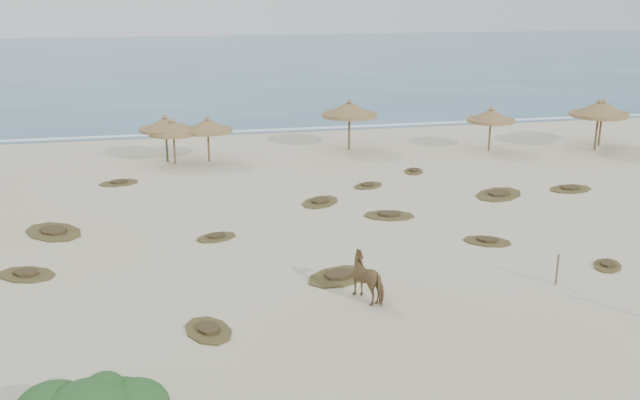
{
  "coord_description": "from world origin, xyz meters",
  "views": [
    {
      "loc": [
        -6.01,
        -21.83,
        9.5
      ],
      "look_at": [
        -0.19,
        5.0,
        1.24
      ],
      "focal_mm": 40.0,
      "sensor_mm": 36.0,
      "label": 1
    }
  ],
  "objects": [
    {
      "name": "fence_post_far",
      "position": [
        6.28,
        -2.15,
        0.53
      ],
      "size": [
        0.1,
        0.1,
        1.05
      ],
      "primitive_type": "cylinder",
      "rotation": [
        0.0,
        0.0,
        0.43
      ],
      "color": "#6E6452",
      "rests_on": "ground"
    },
    {
      "name": "palapa_6",
      "position": [
        19.09,
        15.69,
        2.45
      ],
      "size": [
        4.23,
        4.23,
        3.16
      ],
      "rotation": [
        0.0,
        0.0,
        -0.31
      ],
      "color": "brown",
      "rests_on": "ground"
    },
    {
      "name": "scrub_9",
      "position": [
        -0.62,
        -0.05,
        0.05
      ],
      "size": [
        2.92,
        2.54,
        0.16
      ],
      "rotation": [
        0.0,
        0.0,
        0.47
      ],
      "color": "brown",
      "rests_on": "ground"
    },
    {
      "name": "scrub_4",
      "position": [
        5.81,
        2.11,
        0.05
      ],
      "size": [
        2.2,
        1.96,
        0.16
      ],
      "rotation": [
        0.0,
        0.0,
        2.62
      ],
      "color": "brown",
      "rests_on": "ground"
    },
    {
      "name": "palapa_1",
      "position": [
        -6.13,
        18.2,
        2.11
      ],
      "size": [
        3.28,
        3.28,
        2.71
      ],
      "rotation": [
        0.0,
        0.0,
        0.14
      ],
      "color": "brown",
      "rests_on": "ground"
    },
    {
      "name": "scrub_5",
      "position": [
        12.98,
        8.15,
        0.05
      ],
      "size": [
        2.47,
        1.84,
        0.16
      ],
      "rotation": [
        0.0,
        0.0,
        0.18
      ],
      "color": "brown",
      "rests_on": "ground"
    },
    {
      "name": "ground",
      "position": [
        0.0,
        0.0,
        0.0
      ],
      "size": [
        160.0,
        160.0,
        0.0
      ],
      "primitive_type": "plane",
      "color": "beige",
      "rests_on": "ground"
    },
    {
      "name": "scrub_2",
      "position": [
        -4.41,
        4.8,
        0.05
      ],
      "size": [
        1.93,
        1.62,
        0.16
      ],
      "rotation": [
        0.0,
        0.0,
        0.39
      ],
      "color": "brown",
      "rests_on": "ground"
    },
    {
      "name": "horse",
      "position": [
        -0.09,
        -1.92,
        0.72
      ],
      "size": [
        1.42,
        1.88,
        1.45
      ],
      "primitive_type": "imported",
      "rotation": [
        0.0,
        0.0,
        3.57
      ],
      "color": "brown",
      "rests_on": "ground"
    },
    {
      "name": "scrub_3",
      "position": [
        3.07,
        6.02,
        0.05
      ],
      "size": [
        2.5,
        1.96,
        0.16
      ],
      "rotation": [
        0.0,
        0.0,
        2.87
      ],
      "color": "brown",
      "rests_on": "ground"
    },
    {
      "name": "scrub_12",
      "position": [
        8.88,
        -1.12,
        0.05
      ],
      "size": [
        1.66,
        1.72,
        0.16
      ],
      "rotation": [
        0.0,
        0.0,
        0.88
      ],
      "color": "brown",
      "rests_on": "ground"
    },
    {
      "name": "palapa_7",
      "position": [
        20.12,
        16.87,
        2.28
      ],
      "size": [
        3.65,
        3.65,
        2.94
      ],
      "rotation": [
        0.0,
        0.0,
        0.18
      ],
      "color": "brown",
      "rests_on": "ground"
    },
    {
      "name": "palapa_4",
      "position": [
        4.64,
        18.95,
        2.42
      ],
      "size": [
        3.84,
        3.84,
        3.12
      ],
      "rotation": [
        0.0,
        0.0,
        -0.17
      ],
      "color": "brown",
      "rests_on": "ground"
    },
    {
      "name": "scrub_1",
      "position": [
        -10.74,
        6.82,
        0.05
      ],
      "size": [
        3.22,
        3.44,
        0.16
      ],
      "rotation": [
        0.0,
        0.0,
        2.2
      ],
      "color": "brown",
      "rests_on": "ground"
    },
    {
      "name": "ocean",
      "position": [
        0.0,
        75.0,
        0.0
      ],
      "size": [
        200.0,
        100.0,
        0.01
      ],
      "primitive_type": "cube",
      "color": "#25516F",
      "rests_on": "ground"
    },
    {
      "name": "scrub_14",
      "position": [
        9.14,
        8.01,
        0.05
      ],
      "size": [
        3.38,
        3.16,
        0.16
      ],
      "rotation": [
        0.0,
        0.0,
        0.62
      ],
      "color": "brown",
      "rests_on": "ground"
    },
    {
      "name": "scrub_6",
      "position": [
        -8.56,
        13.95,
        0.05
      ],
      "size": [
        2.2,
        1.71,
        0.16
      ],
      "rotation": [
        0.0,
        0.0,
        0.25
      ],
      "color": "brown",
      "rests_on": "ground"
    },
    {
      "name": "scrub_10",
      "position": [
        6.67,
        13.03,
        0.05
      ],
      "size": [
        1.52,
        1.8,
        0.16
      ],
      "rotation": [
        0.0,
        0.0,
        1.17
      ],
      "color": "brown",
      "rests_on": "ground"
    },
    {
      "name": "palapa_3",
      "position": [
        -3.83,
        17.68,
        2.03
      ],
      "size": [
        2.9,
        2.9,
        2.62
      ],
      "rotation": [
        0.0,
        0.0,
        -0.04
      ],
      "color": "brown",
      "rests_on": "ground"
    },
    {
      "name": "scrub_7",
      "position": [
        3.51,
        10.81,
        0.05
      ],
      "size": [
        2.02,
        1.84,
        0.16
      ],
      "rotation": [
        0.0,
        0.0,
        0.56
      ],
      "color": "brown",
      "rests_on": "ground"
    },
    {
      "name": "scrub_0",
      "position": [
        -11.05,
        2.38,
        0.05
      ],
      "size": [
        2.52,
        2.25,
        0.16
      ],
      "rotation": [
        0.0,
        0.0,
        2.62
      ],
      "color": "brown",
      "rests_on": "ground"
    },
    {
      "name": "foam_line",
      "position": [
        0.0,
        26.0,
        0.0
      ],
      "size": [
        70.0,
        0.6,
        0.01
      ],
      "primitive_type": "cube",
      "color": "white",
      "rests_on": "ground"
    },
    {
      "name": "scrub_13",
      "position": [
        0.6,
        8.59,
        0.05
      ],
      "size": [
        2.55,
        2.62,
        0.16
      ],
      "rotation": [
        0.0,
        0.0,
        0.85
      ],
      "color": "brown",
      "rests_on": "ground"
    },
    {
      "name": "palapa_5",
      "position": [
        12.81,
        16.98,
        2.09
      ],
      "size": [
        3.69,
        3.69,
        2.69
      ],
      "rotation": [
        0.0,
        0.0,
        -0.35
      ],
      "color": "brown",
      "rests_on": "ground"
    },
    {
      "name": "scrub_11",
      "position": [
        -5.23,
        -3.11,
        0.05
      ],
      "size": [
        1.77,
        2.21,
        0.16
      ],
      "rotation": [
        0.0,
        0.0,
        1.88
      ],
      "color": "brown",
      "rests_on": "ground"
    },
    {
      "name": "palapa_2",
      "position": [
        -5.72,
        17.6,
        1.98
      ],
      "size": [
        2.85,
        2.85,
        2.56
      ],
      "rotation": [
        0.0,
        0.0,
        0.05
      ],
      "color": "brown",
      "rests_on": "ground"
    }
  ]
}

